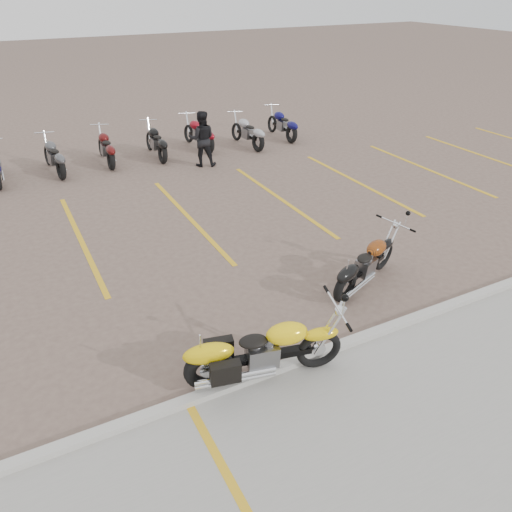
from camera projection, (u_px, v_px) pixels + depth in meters
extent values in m
plane|color=#745F53|center=(263.00, 295.00, 9.68)|extent=(100.00, 100.00, 0.00)
cube|color=#9E9B93|center=(434.00, 473.00, 6.20)|extent=(60.00, 5.00, 0.01)
cube|color=#ADAAA3|center=(321.00, 353.00, 8.11)|extent=(60.00, 0.18, 0.12)
torus|color=black|center=(318.00, 349.00, 7.73)|extent=(0.73, 0.27, 0.72)
torus|color=black|center=(209.00, 369.00, 7.34)|extent=(0.79, 0.35, 0.76)
cube|color=black|center=(265.00, 356.00, 7.50)|extent=(1.43, 0.44, 0.11)
cube|color=slate|center=(261.00, 353.00, 7.46)|extent=(0.53, 0.42, 0.38)
ellipsoid|color=yellow|center=(285.00, 331.00, 7.38)|extent=(0.70, 0.48, 0.33)
ellipsoid|color=black|center=(252.00, 339.00, 7.28)|extent=(0.48, 0.37, 0.13)
torus|color=black|center=(382.00, 256.00, 10.38)|extent=(0.63, 0.34, 0.63)
torus|color=black|center=(343.00, 286.00, 9.38)|extent=(0.68, 0.41, 0.67)
cube|color=black|center=(364.00, 268.00, 9.85)|extent=(1.21, 0.58, 0.10)
cube|color=slate|center=(363.00, 266.00, 9.79)|extent=(0.49, 0.42, 0.33)
ellipsoid|color=black|center=(373.00, 247.00, 9.86)|extent=(0.64, 0.50, 0.29)
ellipsoid|color=black|center=(361.00, 258.00, 9.58)|extent=(0.45, 0.38, 0.12)
imported|color=black|center=(202.00, 139.00, 15.89)|extent=(1.04, 0.94, 1.76)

